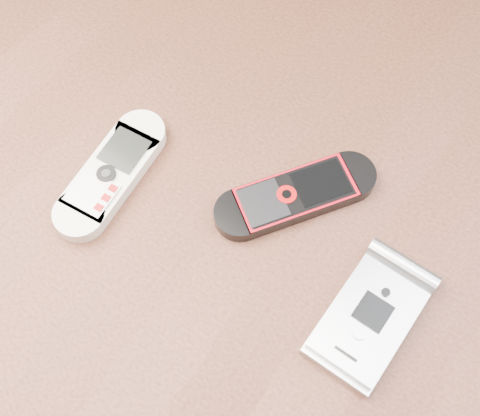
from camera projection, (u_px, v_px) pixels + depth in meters
The scene contains 5 objects.
ground at pixel (238, 386), 1.24m from camera, with size 4.00×4.00×0.00m, color #472B19.
table at pixel (236, 257), 0.66m from camera, with size 1.20×0.80×0.75m.
nokia_white at pixel (111, 173), 0.57m from camera, with size 0.04×0.14×0.02m, color white.
nokia_black_red at pixel (296, 195), 0.57m from camera, with size 0.04×0.15×0.01m, color black.
motorola_razr at pixel (369, 318), 0.52m from camera, with size 0.06×0.12×0.02m, color #B4B4B9.
Camera 1 is at (0.15, -0.20, 1.26)m, focal length 50.00 mm.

